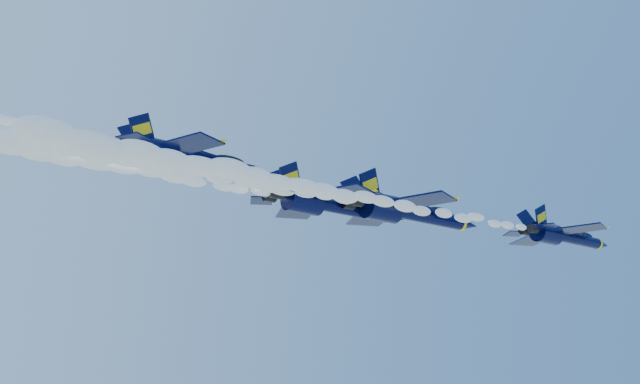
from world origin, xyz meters
TOP-DOWN VIEW (x-y plane):
  - jet_lead at (22.16, -8.68)m, footprint 15.38×12.62m
  - smoke_trail_jet_lead at (-11.17, -8.68)m, footprint 53.51×2.08m
  - jet_second at (5.41, -0.48)m, footprint 19.91×16.33m
  - smoke_trail_jet_second at (-29.85, -0.48)m, footprint 53.51×2.70m
  - jet_third at (-3.91, 1.44)m, footprint 18.54×15.21m
  - jet_fourth at (-16.41, 11.10)m, footprint 19.12×15.68m

SIDE VIEW (x-z plane):
  - smoke_trail_jet_lead at x=-11.17m, z-range 149.01..150.89m
  - jet_lead at x=22.16m, z-range 147.57..153.29m
  - smoke_trail_jet_second at x=-29.85m, z-range 150.82..153.25m
  - jet_third at x=-3.91m, z-range 148.86..155.76m
  - jet_second at x=5.41m, z-range 148.86..156.25m
  - jet_fourth at x=-16.41m, z-range 154.37..161.48m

